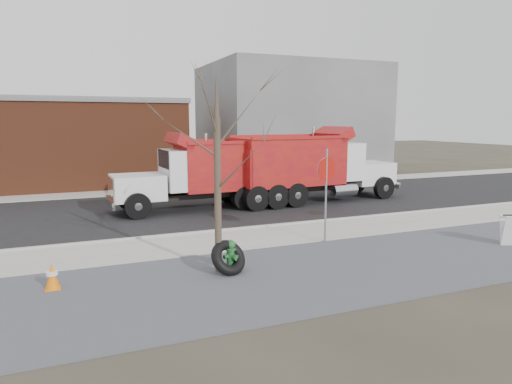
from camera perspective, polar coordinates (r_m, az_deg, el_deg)
name	(u,v)px	position (r m, az deg, el deg)	size (l,w,h in m)	color
ground	(285,238)	(15.64, 3.68, -5.70)	(120.00, 120.00, 0.00)	#383328
gravel_verge	(342,267)	(12.71, 10.68, -9.24)	(60.00, 5.00, 0.03)	slate
sidewalk	(282,235)	(15.85, 3.28, -5.39)	(60.00, 2.50, 0.06)	#9E9B93
curb	(267,226)	(16.99, 1.39, -4.31)	(60.00, 0.15, 0.11)	#9E9B93
road	(226,206)	(21.34, -3.74, -1.72)	(60.00, 9.40, 0.02)	black
far_sidewalk	(195,189)	(26.74, -7.63, 0.42)	(60.00, 2.00, 0.06)	#9E9B93
building_grey	(289,120)	(35.26, 4.12, 8.98)	(12.00, 10.00, 8.00)	gray
building_brick	(7,143)	(30.81, -28.64, 5.44)	(20.20, 8.20, 5.30)	brown
bare_tree	(217,147)	(11.54, -4.88, 5.68)	(3.20, 3.20, 5.20)	#382D23
fire_hydrant	(231,257)	(12.14, -3.13, -8.11)	(0.48, 0.47, 0.85)	#266333
truck_tire	(228,258)	(11.93, -3.48, -8.21)	(1.18, 1.05, 0.96)	black
stop_sign	(326,180)	(14.72, 8.78, 1.49)	(0.81, 0.26, 3.06)	gray
traffic_cone_far	(52,276)	(11.86, -24.13, -9.61)	(0.34, 0.34, 0.66)	orange
dump_truck_red_a	(309,164)	(22.38, 6.63, 3.44)	(8.99, 3.03, 3.60)	black
dump_truck_red_b	(211,170)	(20.58, -5.67, 2.71)	(8.08, 2.64, 3.40)	black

